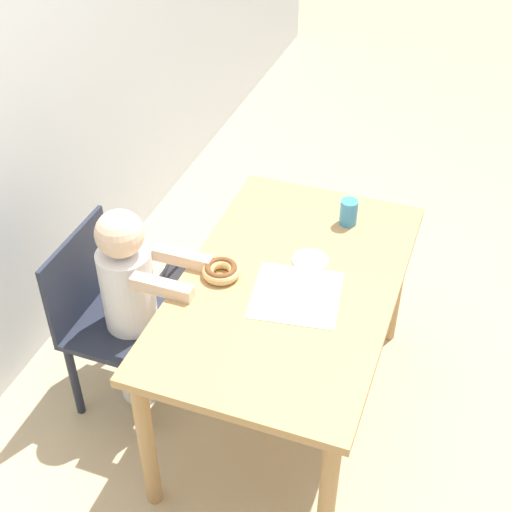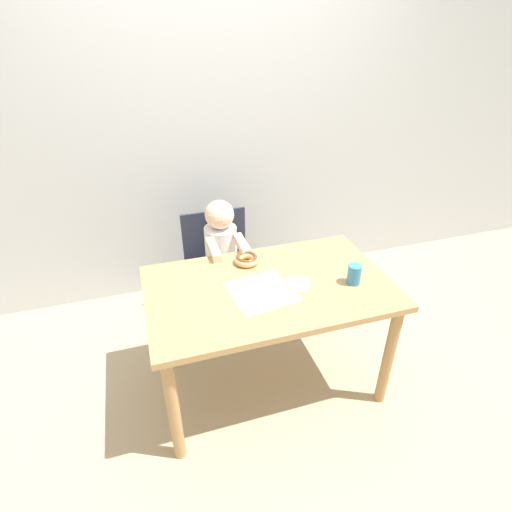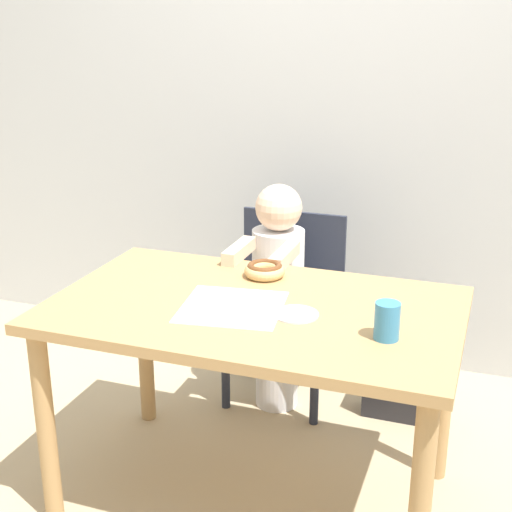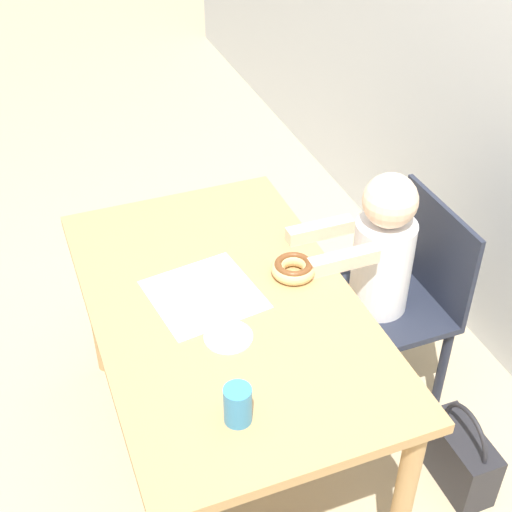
{
  "view_description": "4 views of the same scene",
  "coord_description": "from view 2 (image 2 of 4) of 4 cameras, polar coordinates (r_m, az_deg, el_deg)",
  "views": [
    {
      "loc": [
        -1.91,
        -0.56,
        2.44
      ],
      "look_at": [
        -0.04,
        0.12,
        0.84
      ],
      "focal_mm": 50.0,
      "sensor_mm": 36.0,
      "label": 1
    },
    {
      "loc": [
        -0.58,
        -1.62,
        1.93
      ],
      "look_at": [
        -0.04,
        0.12,
        0.84
      ],
      "focal_mm": 28.0,
      "sensor_mm": 36.0,
      "label": 2
    },
    {
      "loc": [
        0.7,
        -1.95,
        1.58
      ],
      "look_at": [
        -0.04,
        0.12,
        0.84
      ],
      "focal_mm": 50.0,
      "sensor_mm": 36.0,
      "label": 3
    },
    {
      "loc": [
        1.55,
        -0.49,
        2.13
      ],
      "look_at": [
        -0.04,
        0.12,
        0.84
      ],
      "focal_mm": 50.0,
      "sensor_mm": 36.0,
      "label": 4
    }
  ],
  "objects": [
    {
      "name": "ground_plane",
      "position": [
        2.59,
        1.61,
        -17.24
      ],
      "size": [
        12.0,
        12.0,
        0.0
      ],
      "primitive_type": "plane",
      "color": "tan"
    },
    {
      "name": "wall_back",
      "position": [
        2.98,
        -5.92,
        17.59
      ],
      "size": [
        8.0,
        0.05,
        2.5
      ],
      "color": "silver",
      "rests_on": "ground_plane"
    },
    {
      "name": "dining_table",
      "position": [
        2.17,
        1.84,
        -6.27
      ],
      "size": [
        1.29,
        0.78,
        0.72
      ],
      "color": "tan",
      "rests_on": "ground_plane"
    },
    {
      "name": "chair",
      "position": [
        2.83,
        -5.3,
        -1.33
      ],
      "size": [
        0.45,
        0.37,
        0.79
      ],
      "color": "#232838",
      "rests_on": "ground_plane"
    },
    {
      "name": "child_figure",
      "position": [
        2.69,
        -4.86,
        -1.09
      ],
      "size": [
        0.23,
        0.43,
        0.96
      ],
      "color": "white",
      "rests_on": "ground_plane"
    },
    {
      "name": "donut",
      "position": [
        2.28,
        -1.35,
        -0.44
      ],
      "size": [
        0.14,
        0.14,
        0.05
      ],
      "color": "#DBB270",
      "rests_on": "dining_table"
    },
    {
      "name": "napkin",
      "position": [
        2.06,
        0.78,
        -5.14
      ],
      "size": [
        0.35,
        0.35,
        0.0
      ],
      "color": "white",
      "rests_on": "dining_table"
    },
    {
      "name": "handbag",
      "position": [
        3.1,
        4.28,
        -4.81
      ],
      "size": [
        0.29,
        0.13,
        0.34
      ],
      "color": "#232328",
      "rests_on": "ground_plane"
    },
    {
      "name": "cup",
      "position": [
        2.16,
        13.84,
        -2.55
      ],
      "size": [
        0.07,
        0.07,
        0.11
      ],
      "color": "teal",
      "rests_on": "dining_table"
    },
    {
      "name": "plate",
      "position": [
        2.13,
        5.97,
        -3.99
      ],
      "size": [
        0.14,
        0.14,
        0.01
      ],
      "color": "silver",
      "rests_on": "dining_table"
    }
  ]
}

